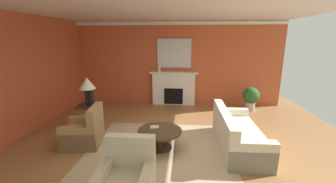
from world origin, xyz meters
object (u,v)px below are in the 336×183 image
fireplace (174,89)px  vase_mantel_left (159,68)px  armchair_facing_fireplace (127,182)px  coffee_table (160,135)px  table_lamp (87,86)px  vase_on_side_table (92,99)px  potted_plant (251,97)px  armchair_near_window (85,133)px  side_table (90,115)px  mantel_mirror (174,53)px  sofa (237,135)px

fireplace → vase_mantel_left: bearing=-174.8°
armchair_facing_fireplace → coffee_table: 1.65m
table_lamp → vase_mantel_left: bearing=56.7°
vase_on_side_table → potted_plant: size_ratio=0.52×
table_lamp → potted_plant: 5.33m
armchair_near_window → vase_on_side_table: (-0.13, 0.79, 0.61)m
coffee_table → vase_mantel_left: bearing=97.3°
fireplace → armchair_facing_fireplace: 5.09m
vase_on_side_table → fireplace: bearing=52.5°
fireplace → vase_on_side_table: bearing=-127.5°
armchair_near_window → side_table: bearing=107.0°
armchair_near_window → side_table: size_ratio=1.36×
fireplace → potted_plant: 2.77m
fireplace → mantel_mirror: size_ratio=1.43×
armchair_facing_fireplace → table_lamp: size_ratio=1.27×
armchair_facing_fireplace → vase_on_side_table: (-1.60, 2.43, 0.61)m
fireplace → vase_on_side_table: 3.33m
fireplace → side_table: size_ratio=2.57×
mantel_mirror → vase_on_side_table: 3.56m
vase_mantel_left → armchair_facing_fireplace: bearing=-88.5°
potted_plant → fireplace: bearing=169.3°
potted_plant → armchair_facing_fireplace: bearing=-124.6°
sofa → armchair_facing_fireplace: bearing=-138.1°
armchair_near_window → coffee_table: 1.77m
fireplace → vase_mantel_left: (-0.55, -0.05, 0.80)m
side_table → vase_mantel_left: vase_mantel_left is taller
table_lamp → vase_on_side_table: table_lamp is taller
mantel_mirror → armchair_near_window: (-1.89, -3.54, -1.63)m
mantel_mirror → armchair_facing_fireplace: mantel_mirror is taller
mantel_mirror → armchair_facing_fireplace: (-0.42, -5.19, -1.63)m
table_lamp → vase_on_side_table: size_ratio=1.74×
fireplace → armchair_near_window: 3.92m
sofa → vase_mantel_left: size_ratio=7.64×
mantel_mirror → coffee_table: mantel_mirror is taller
mantel_mirror → side_table: (-2.17, -2.63, -1.53)m
armchair_facing_fireplace → table_lamp: 3.23m
vase_on_side_table → potted_plant: (4.73, 2.12, -0.42)m
side_table → table_lamp: size_ratio=0.93×
armchair_facing_fireplace → fireplace: bearing=85.3°
fireplace → side_table: bearing=-130.8°
armchair_near_window → mantel_mirror: bearing=61.9°
coffee_table → vase_mantel_left: size_ratio=3.62×
mantel_mirror → sofa: 4.06m
armchair_facing_fireplace → potted_plant: 5.53m
side_table → fireplace: bearing=49.2°
sofa → vase_on_side_table: vase_on_side_table is taller
side_table → potted_plant: (4.88, 2.00, 0.09)m
potted_plant → vase_mantel_left: bearing=171.9°
mantel_mirror → armchair_near_window: 4.33m
fireplace → armchair_facing_fireplace: size_ratio=1.89×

